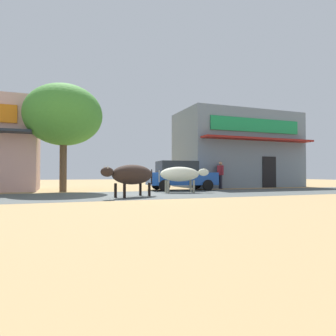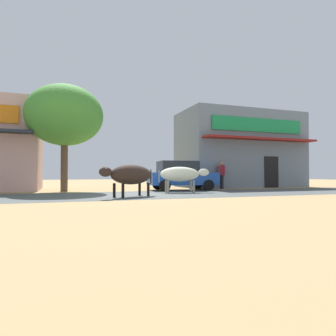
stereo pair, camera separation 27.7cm
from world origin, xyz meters
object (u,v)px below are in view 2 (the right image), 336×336
roadside_tree (65,116)px  cow_near_brown (131,175)px  cow_far_dark (181,174)px  parked_hatchback_car (181,175)px  pedestrian_by_shop (222,173)px

roadside_tree → cow_near_brown: roadside_tree is taller
cow_far_dark → roadside_tree: bearing=151.5°
parked_hatchback_car → cow_near_brown: 5.54m
cow_near_brown → pedestrian_by_shop: 8.15m
cow_near_brown → cow_far_dark: size_ratio=0.98×
roadside_tree → parked_hatchback_car: roadside_tree is taller
roadside_tree → cow_far_dark: 6.89m
roadside_tree → pedestrian_by_shop: bearing=-1.6°
cow_far_dark → parked_hatchback_car: bearing=68.4°
cow_near_brown → pedestrian_by_shop: size_ratio=1.50×
cow_near_brown → parked_hatchback_car: bearing=46.9°
pedestrian_by_shop → cow_far_dark: bearing=-144.8°
parked_hatchback_car → cow_far_dark: 2.31m
cow_near_brown → pedestrian_by_shop: (6.74, 4.58, 0.11)m
roadside_tree → pedestrian_by_shop: (9.22, -0.26, -2.99)m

